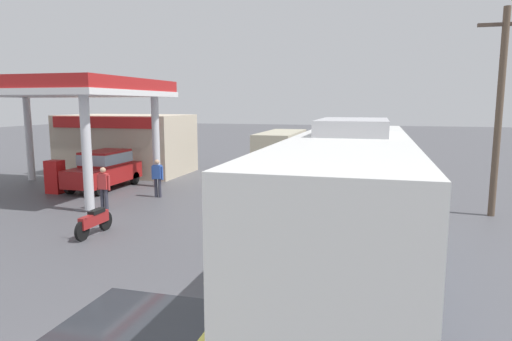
% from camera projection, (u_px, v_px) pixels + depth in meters
% --- Properties ---
extents(ground, '(120.00, 120.00, 0.00)m').
position_uv_depth(ground, '(326.00, 174.00, 25.94)').
color(ground, '#4C4C51').
extents(lane_divider_stripe, '(0.16, 50.00, 0.01)m').
position_uv_depth(lane_divider_stripe, '(314.00, 190.00, 21.17)').
color(lane_divider_stripe, '#D8CC4C').
rests_on(lane_divider_stripe, ground).
extents(coach_bus_main, '(2.60, 11.04, 3.69)m').
position_uv_depth(coach_bus_main, '(348.00, 209.00, 9.98)').
color(coach_bus_main, white).
rests_on(coach_bus_main, ground).
extents(gas_station_roadside, '(9.10, 11.95, 5.10)m').
position_uv_depth(gas_station_roadside, '(107.00, 130.00, 24.09)').
color(gas_station_roadside, '#B21E1E').
rests_on(gas_station_roadside, ground).
extents(car_at_pump, '(1.70, 4.20, 1.82)m').
position_uv_depth(car_at_pump, '(105.00, 168.00, 21.39)').
color(car_at_pump, maroon).
rests_on(car_at_pump, ground).
extents(minibus_opposing_lane, '(2.04, 6.13, 2.44)m').
position_uv_depth(minibus_opposing_lane, '(281.00, 149.00, 25.77)').
color(minibus_opposing_lane, '#BFB799').
rests_on(minibus_opposing_lane, ground).
extents(motorcycle_parked_forecourt, '(0.55, 1.80, 0.92)m').
position_uv_depth(motorcycle_parked_forecourt, '(94.00, 221.00, 13.87)').
color(motorcycle_parked_forecourt, black).
rests_on(motorcycle_parked_forecourt, ground).
extents(pedestrian_near_pump, '(0.55, 0.22, 1.66)m').
position_uv_depth(pedestrian_near_pump, '(104.00, 186.00, 17.08)').
color(pedestrian_near_pump, '#33333F').
rests_on(pedestrian_near_pump, ground).
extents(pedestrian_by_shop, '(0.55, 0.22, 1.66)m').
position_uv_depth(pedestrian_by_shop, '(157.00, 176.00, 19.43)').
color(pedestrian_by_shop, '#33333F').
rests_on(pedestrian_by_shop, ground).
extents(car_trailing_behind_bus, '(1.70, 4.20, 1.82)m').
position_uv_depth(car_trailing_behind_bus, '(367.00, 153.00, 27.85)').
color(car_trailing_behind_bus, maroon).
rests_on(car_trailing_behind_bus, ground).
extents(utility_pole_roadside, '(1.80, 0.24, 7.34)m').
position_uv_depth(utility_pole_roadside, '(499.00, 109.00, 15.77)').
color(utility_pole_roadside, brown).
rests_on(utility_pole_roadside, ground).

